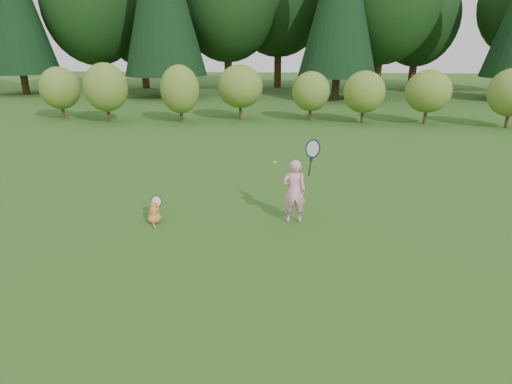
# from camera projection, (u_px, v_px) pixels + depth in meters

# --- Properties ---
(ground) EXTENTS (100.00, 100.00, 0.00)m
(ground) POSITION_uv_depth(u_px,v_px,m) (242.00, 240.00, 8.24)
(ground) COLOR #2A4B15
(ground) RESTS_ON ground
(shrub_row) EXTENTS (28.00, 3.00, 2.80)m
(shrub_row) POSITION_uv_depth(u_px,v_px,m) (272.00, 92.00, 20.02)
(shrub_row) COLOR #5C7023
(shrub_row) RESTS_ON ground
(child) EXTENTS (0.79, 0.53, 2.01)m
(child) POSITION_uv_depth(u_px,v_px,m) (295.00, 190.00, 8.85)
(child) COLOR #FA95C0
(child) RESTS_ON ground
(cat) EXTENTS (0.33, 0.67, 0.63)m
(cat) POSITION_uv_depth(u_px,v_px,m) (154.00, 211.00, 8.97)
(cat) COLOR #B66123
(cat) RESTS_ON ground
(tennis_ball) EXTENTS (0.07, 0.07, 0.07)m
(tennis_ball) POSITION_uv_depth(u_px,v_px,m) (275.00, 162.00, 9.52)
(tennis_ball) COLOR #C4D419
(tennis_ball) RESTS_ON ground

